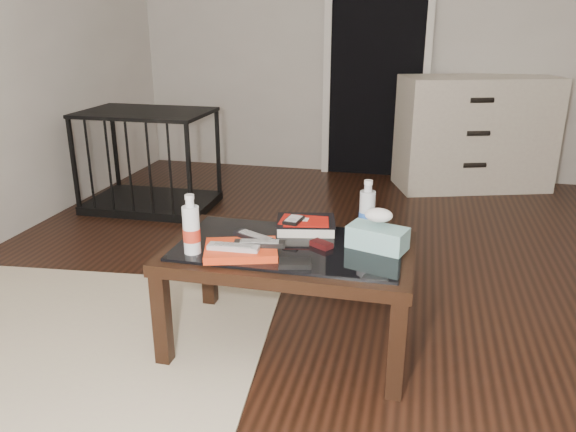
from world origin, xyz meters
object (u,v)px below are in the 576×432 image
coffee_table (289,259)px  dresser (475,133)px  pet_crate (150,177)px  water_bottle_right (367,208)px  water_bottle_left (191,224)px  textbook (306,225)px  tissue_box (377,238)px

coffee_table → dresser: 2.82m
coffee_table → pet_crate: (-1.42, 1.58, -0.17)m
water_bottle_right → water_bottle_left: bearing=-150.9°
coffee_table → pet_crate: size_ratio=1.10×
coffee_table → dresser: (0.92, 2.67, 0.05)m
textbook → water_bottle_left: bearing=-149.6°
textbook → pet_crate: bearing=124.4°
water_bottle_right → dresser: bearing=75.8°
coffee_table → tissue_box: bearing=7.6°
coffee_table → water_bottle_left: water_bottle_left is taller
coffee_table → dresser: bearing=71.1°
pet_crate → water_bottle_left: (1.07, -1.75, 0.35)m
water_bottle_left → dresser: bearing=65.9°
dresser → water_bottle_left: 3.11m
water_bottle_left → tissue_box: (0.70, 0.21, -0.07)m
dresser → water_bottle_left: dresser is taller
dresser → pet_crate: (-2.34, -1.09, -0.22)m
textbook → water_bottle_right: (0.26, 0.01, 0.10)m
tissue_box → pet_crate: bearing=157.0°
dresser → tissue_box: dresser is taller
water_bottle_left → water_bottle_right: same height
dresser → textbook: size_ratio=5.19×
pet_crate → water_bottle_right: (1.71, -1.39, 0.35)m
water_bottle_right → tissue_box: size_ratio=1.03×
textbook → water_bottle_right: water_bottle_right is taller
pet_crate → water_bottle_right: size_ratio=3.83×
textbook → water_bottle_right: size_ratio=1.05×
coffee_table → water_bottle_right: 0.39m
dresser → water_bottle_right: 2.56m
dresser → water_bottle_right: size_ratio=5.45×
tissue_box → dresser: bearing=95.8°
dresser → pet_crate: bearing=-173.3°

